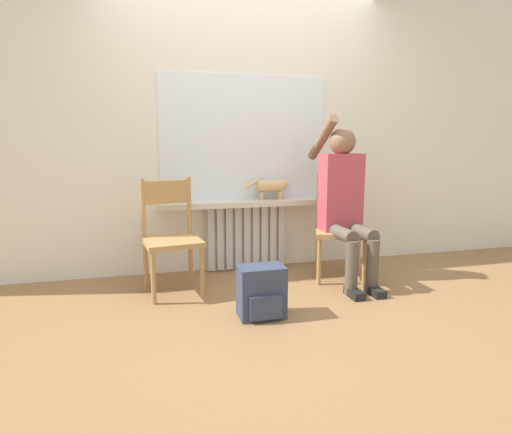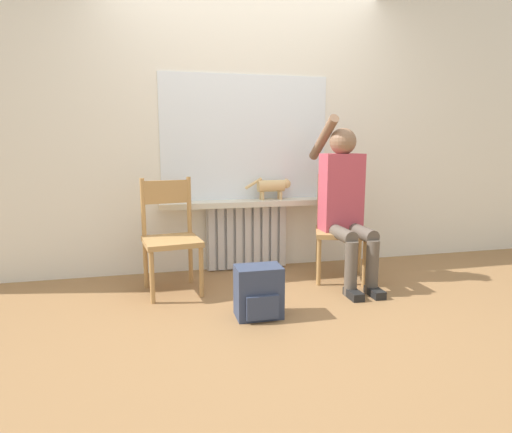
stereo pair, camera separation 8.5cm
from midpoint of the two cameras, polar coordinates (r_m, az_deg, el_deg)
The scene contains 10 objects.
ground_plane at distance 3.05m, azimuth 3.09°, elevation -12.89°, with size 12.00×12.00×0.00m, color olive.
wall_with_window at distance 4.01m, azimuth -2.28°, elevation 12.27°, with size 7.00×0.06×2.70m.
radiator at distance 4.02m, azimuth -1.94°, elevation -2.74°, with size 0.76×0.08×0.61m.
windowsill at distance 3.90m, azimuth -1.76°, elevation 1.79°, with size 1.60×0.22×0.05m.
window_glass at distance 3.97m, azimuth -2.15°, elevation 10.41°, with size 1.54×0.01×1.12m.
chair_left at distance 3.44m, azimuth -11.96°, elevation -2.51°, with size 0.48×0.48×0.90m.
chair_right at distance 3.79m, azimuth 10.51°, elevation -1.33°, with size 0.54×0.54×0.90m.
person at distance 3.65m, azimuth 11.09°, elevation 2.50°, with size 0.36×0.96×1.40m.
cat at distance 3.96m, azimuth 1.53°, elevation 4.09°, with size 0.44×0.11×0.21m.
backpack at distance 2.95m, azimuth -0.10°, elevation -10.05°, with size 0.31×0.24×0.35m.
Camera 1 is at (-0.92, -2.66, 1.17)m, focal length 30.00 mm.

